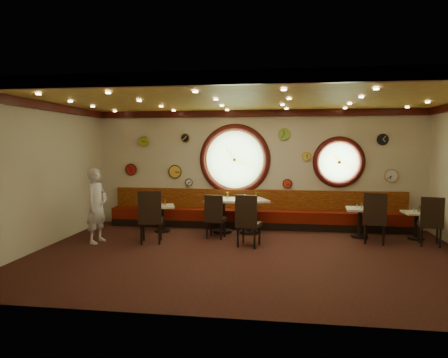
{
  "coord_description": "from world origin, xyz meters",
  "views": [
    {
      "loc": [
        0.64,
        -8.01,
        2.28
      ],
      "look_at": [
        -0.6,
        0.8,
        1.5
      ],
      "focal_mm": 32.0,
      "sensor_mm": 36.0,
      "label": 1
    }
  ],
  "objects_px": {
    "table_d": "(360,219)",
    "condiment_e_salt": "(414,210)",
    "condiment_b_pepper": "(220,197)",
    "chair_a": "(150,214)",
    "condiment_a_salt": "(160,203)",
    "table_e": "(416,222)",
    "chair_d": "(375,215)",
    "condiment_b_bottle": "(227,195)",
    "condiment_a_pepper": "(162,204)",
    "condiment_c_bottle": "(256,195)",
    "chair_b": "(215,214)",
    "condiment_d_pepper": "(362,206)",
    "condiment_b_salt": "(220,197)",
    "condiment_d_bottle": "(362,205)",
    "condiment_d_salt": "(357,206)",
    "chair_e": "(431,218)",
    "table_a": "(162,215)",
    "condiment_a_bottle": "(165,202)",
    "table_b": "(222,211)",
    "condiment_e_bottle": "(420,209)",
    "waiter": "(97,206)",
    "chair_c": "(247,217)",
    "condiment_c_salt": "(245,197)",
    "condiment_e_pepper": "(418,210)",
    "condiment_c_pepper": "(252,197)",
    "table_c": "(250,212)"
  },
  "relations": [
    {
      "from": "table_e",
      "to": "condiment_b_bottle",
      "type": "bearing_deg",
      "value": 177.72
    },
    {
      "from": "condiment_d_bottle",
      "to": "condiment_e_salt",
      "type": "xyz_separation_m",
      "value": [
        1.19,
        -0.1,
        -0.09
      ]
    },
    {
      "from": "chair_d",
      "to": "condiment_e_bottle",
      "type": "relative_size",
      "value": 4.93
    },
    {
      "from": "chair_e",
      "to": "condiment_c_bottle",
      "type": "distance_m",
      "value": 4.03
    },
    {
      "from": "table_b",
      "to": "chair_b",
      "type": "bearing_deg",
      "value": -96.6
    },
    {
      "from": "condiment_b_bottle",
      "to": "waiter",
      "type": "xyz_separation_m",
      "value": [
        -2.84,
        -1.53,
        -0.1
      ]
    },
    {
      "from": "table_c",
      "to": "condiment_d_salt",
      "type": "height_order",
      "value": "table_c"
    },
    {
      "from": "table_b",
      "to": "chair_b",
      "type": "distance_m",
      "value": 0.71
    },
    {
      "from": "condiment_c_bottle",
      "to": "condiment_e_pepper",
      "type": "relative_size",
      "value": 1.64
    },
    {
      "from": "condiment_d_salt",
      "to": "condiment_b_pepper",
      "type": "height_order",
      "value": "condiment_b_pepper"
    },
    {
      "from": "condiment_b_salt",
      "to": "condiment_d_bottle",
      "type": "distance_m",
      "value": 3.53
    },
    {
      "from": "chair_e",
      "to": "condiment_c_salt",
      "type": "bearing_deg",
      "value": 179.93
    },
    {
      "from": "condiment_d_salt",
      "to": "condiment_b_bottle",
      "type": "height_order",
      "value": "condiment_b_bottle"
    },
    {
      "from": "condiment_a_pepper",
      "to": "condiment_b_bottle",
      "type": "relative_size",
      "value": 0.68
    },
    {
      "from": "table_c",
      "to": "condiment_e_bottle",
      "type": "relative_size",
      "value": 7.07
    },
    {
      "from": "condiment_a_pepper",
      "to": "condiment_d_bottle",
      "type": "distance_m",
      "value": 5.03
    },
    {
      "from": "condiment_a_salt",
      "to": "condiment_c_salt",
      "type": "relative_size",
      "value": 0.82
    },
    {
      "from": "condiment_d_bottle",
      "to": "condiment_e_bottle",
      "type": "xyz_separation_m",
      "value": [
        1.34,
        -0.06,
        -0.06
      ]
    },
    {
      "from": "table_d",
      "to": "condiment_d_pepper",
      "type": "height_order",
      "value": "condiment_d_pepper"
    },
    {
      "from": "condiment_a_salt",
      "to": "condiment_e_salt",
      "type": "relative_size",
      "value": 1.02
    },
    {
      "from": "chair_d",
      "to": "condiment_d_salt",
      "type": "bearing_deg",
      "value": 124.54
    },
    {
      "from": "chair_b",
      "to": "condiment_d_bottle",
      "type": "distance_m",
      "value": 3.62
    },
    {
      "from": "table_a",
      "to": "chair_e",
      "type": "distance_m",
      "value": 6.41
    },
    {
      "from": "condiment_e_pepper",
      "to": "condiment_c_pepper",
      "type": "bearing_deg",
      "value": 178.99
    },
    {
      "from": "chair_d",
      "to": "condiment_b_bottle",
      "type": "bearing_deg",
      "value": -178.5
    },
    {
      "from": "chair_d",
      "to": "condiment_d_pepper",
      "type": "bearing_deg",
      "value": 120.13
    },
    {
      "from": "table_a",
      "to": "condiment_b_pepper",
      "type": "bearing_deg",
      "value": 0.96
    },
    {
      "from": "table_e",
      "to": "condiment_b_pepper",
      "type": "relative_size",
      "value": 7.43
    },
    {
      "from": "table_d",
      "to": "condiment_e_salt",
      "type": "height_order",
      "value": "condiment_e_salt"
    },
    {
      "from": "chair_a",
      "to": "chair_c",
      "type": "height_order",
      "value": "chair_a"
    },
    {
      "from": "condiment_b_salt",
      "to": "condiment_e_salt",
      "type": "distance_m",
      "value": 4.73
    },
    {
      "from": "condiment_d_bottle",
      "to": "condiment_e_bottle",
      "type": "relative_size",
      "value": 0.99
    },
    {
      "from": "condiment_a_pepper",
      "to": "condiment_c_bottle",
      "type": "bearing_deg",
      "value": 5.2
    },
    {
      "from": "condiment_c_pepper",
      "to": "chair_c",
      "type": "bearing_deg",
      "value": -90.16
    },
    {
      "from": "condiment_a_pepper",
      "to": "condiment_e_salt",
      "type": "height_order",
      "value": "condiment_a_pepper"
    },
    {
      "from": "chair_c",
      "to": "condiment_d_salt",
      "type": "relative_size",
      "value": 8.11
    },
    {
      "from": "condiment_e_salt",
      "to": "waiter",
      "type": "relative_size",
      "value": 0.05
    },
    {
      "from": "condiment_b_salt",
      "to": "condiment_a_salt",
      "type": "bearing_deg",
      "value": -177.8
    },
    {
      "from": "chair_b",
      "to": "condiment_d_pepper",
      "type": "bearing_deg",
      "value": 16.62
    },
    {
      "from": "chair_e",
      "to": "condiment_d_salt",
      "type": "distance_m",
      "value": 1.66
    },
    {
      "from": "condiment_b_pepper",
      "to": "chair_a",
      "type": "bearing_deg",
      "value": -137.44
    },
    {
      "from": "chair_c",
      "to": "condiment_b_salt",
      "type": "height_order",
      "value": "chair_c"
    },
    {
      "from": "condiment_e_salt",
      "to": "condiment_e_pepper",
      "type": "bearing_deg",
      "value": -33.55
    },
    {
      "from": "table_a",
      "to": "chair_e",
      "type": "relative_size",
      "value": 1.15
    },
    {
      "from": "chair_c",
      "to": "chair_d",
      "type": "height_order",
      "value": "chair_d"
    },
    {
      "from": "condiment_c_pepper",
      "to": "condiment_e_salt",
      "type": "xyz_separation_m",
      "value": [
        3.89,
        -0.02,
        -0.23
      ]
    },
    {
      "from": "chair_a",
      "to": "condiment_e_bottle",
      "type": "relative_size",
      "value": 5.08
    },
    {
      "from": "table_c",
      "to": "waiter",
      "type": "bearing_deg",
      "value": -157.28
    },
    {
      "from": "condiment_a_salt",
      "to": "condiment_a_bottle",
      "type": "xyz_separation_m",
      "value": [
        0.13,
        -0.02,
        0.04
      ]
    },
    {
      "from": "table_e",
      "to": "condiment_a_bottle",
      "type": "height_order",
      "value": "condiment_a_bottle"
    }
  ]
}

